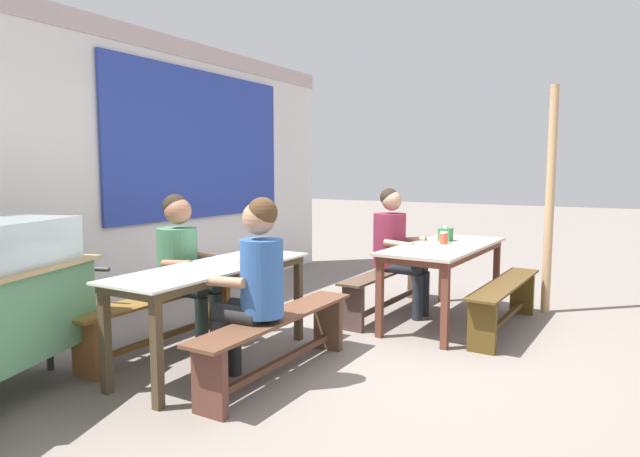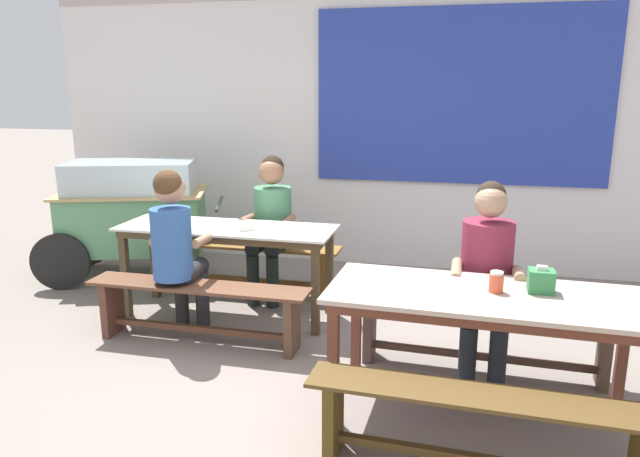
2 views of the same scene
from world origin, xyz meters
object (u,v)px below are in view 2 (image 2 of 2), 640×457
dining_table_near (484,306)px  bench_far_back (253,260)px  bench_near_back (482,330)px  condiment_jar (496,282)px  tissue_box (541,281)px  person_center_facing (271,216)px  person_right_near_table (487,270)px  dining_table_far (227,236)px  bench_far_front (198,304)px  person_left_back_turned (175,242)px  soup_bowl (244,227)px  food_cart (132,209)px  bench_near_front (478,425)px

dining_table_near → bench_far_back: 2.73m
bench_near_back → condiment_jar: 0.78m
tissue_box → condiment_jar: tissue_box is taller
person_center_facing → person_right_near_table: bearing=-32.4°
person_right_near_table → condiment_jar: bearing=-86.3°
dining_table_far → dining_table_near: 2.35m
dining_table_near → bench_near_back: (0.02, 0.60, -0.39)m
dining_table_far → bench_far_front: dining_table_far is taller
dining_table_far → person_left_back_turned: bearing=-109.9°
dining_table_far → bench_far_front: size_ratio=1.06×
bench_near_back → condiment_jar: bearing=-86.6°
dining_table_far → soup_bowl: soup_bowl is taller
food_cart → condiment_jar: bearing=-29.2°
bench_far_front → food_cart: (-1.35, 1.38, 0.39)m
bench_far_front → bench_near_front: 2.33m
bench_near_front → dining_table_far: bearing=138.8°
person_right_near_table → person_left_back_turned: (-2.26, 0.11, 0.02)m
bench_far_back → food_cart: food_cart is taller
bench_near_back → soup_bowl: bearing=164.9°
food_cart → soup_bowl: food_cart is taller
dining_table_near → bench_near_front: 0.72m
bench_near_back → condiment_jar: (0.03, -0.57, 0.53)m
bench_near_front → person_center_facing: (-1.81, 2.30, 0.46)m
person_right_near_table → person_left_back_turned: size_ratio=1.00×
soup_bowl → bench_near_back: bearing=-15.1°
bench_far_front → person_right_near_table: bearing=-1.3°
tissue_box → person_left_back_turned: bearing=167.6°
bench_near_front → tissue_box: (0.32, 0.68, 0.54)m
bench_near_front → person_right_near_table: size_ratio=1.29×
bench_far_back → person_left_back_turned: (-0.19, -1.13, 0.46)m
bench_far_back → soup_bowl: (0.18, -0.67, 0.49)m
bench_far_front → food_cart: food_cart is taller
dining_table_near → soup_bowl: size_ratio=13.06×
bench_near_back → soup_bowl: 2.01m
dining_table_near → person_center_facing: bearing=137.0°
person_center_facing → person_right_near_table: (1.85, -1.18, -0.01)m
person_right_near_table → soup_bowl: (-1.88, 0.57, 0.05)m
bench_far_front → soup_bowl: size_ratio=12.43×
bench_far_front → tissue_box: tissue_box is taller
condiment_jar → food_cart: bearing=150.8°
condiment_jar → bench_far_back: bearing=140.3°
dining_table_near → condiment_jar: condiment_jar is taller
food_cart → condiment_jar: 3.95m
dining_table_near → soup_bowl: (-1.86, 1.10, 0.10)m
bench_far_back → dining_table_far: bearing=-90.1°
person_center_facing → soup_bowl: size_ratio=9.48×
tissue_box → condiment_jar: bearing=-166.7°
tissue_box → soup_bowl: tissue_box is taller
bench_near_back → soup_bowl: size_ratio=12.99×
bench_near_front → person_left_back_turned: person_left_back_turned is taller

